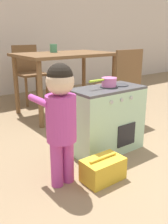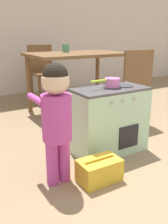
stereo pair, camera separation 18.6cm
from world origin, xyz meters
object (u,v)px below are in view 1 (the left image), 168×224
(toy_pot, at_px, (109,81))
(child_figure, at_px, (61,112))
(toy_basket, at_px, (103,169))
(cup_on_table, at_px, (53,48))
(dining_chair_near, at_px, (121,83))
(dining_table, at_px, (65,61))
(play_kitchen, at_px, (107,120))
(dining_chair_far, at_px, (29,72))

(toy_pot, xyz_separation_m, child_figure, (-0.59, -0.20, -0.10))
(toy_basket, distance_m, cup_on_table, 1.90)
(toy_pot, relative_size, dining_chair_near, 0.33)
(dining_table, height_order, cup_on_table, cup_on_table)
(toy_pot, xyz_separation_m, dining_chair_near, (0.60, 0.46, -0.16))
(toy_basket, relative_size, cup_on_table, 2.86)
(play_kitchen, height_order, dining_chair_far, dining_chair_far)
(child_figure, xyz_separation_m, toy_basket, (0.24, -0.14, -0.43))
(toy_pot, relative_size, dining_chair_far, 0.33)
(dining_table, distance_m, dining_chair_far, 0.79)
(toy_pot, height_order, toy_basket, toy_pot)
(play_kitchen, bearing_deg, toy_pot, 2.75)
(toy_pot, xyz_separation_m, toy_basket, (-0.34, -0.34, -0.53))
(play_kitchen, distance_m, dining_chair_near, 0.78)
(child_figure, distance_m, dining_table, 1.64)
(toy_pot, distance_m, cup_on_table, 1.35)
(child_figure, bearing_deg, toy_basket, -29.66)
(play_kitchen, distance_m, child_figure, 0.65)
(dining_chair_far, bearing_deg, play_kitchen, 84.24)
(toy_pot, bearing_deg, play_kitchen, -177.25)
(dining_table, relative_size, dining_chair_near, 1.43)
(toy_basket, height_order, cup_on_table, cup_on_table)
(dining_table, bearing_deg, child_figure, -124.09)
(play_kitchen, bearing_deg, dining_chair_near, 36.73)
(child_figure, distance_m, dining_chair_far, 2.24)
(play_kitchen, bearing_deg, cup_on_table, 78.46)
(play_kitchen, distance_m, toy_pot, 0.33)
(play_kitchen, relative_size, dining_table, 0.53)
(cup_on_table, bearing_deg, child_figure, -119.24)
(toy_basket, bearing_deg, play_kitchen, 45.60)
(child_figure, bearing_deg, play_kitchen, 19.25)
(play_kitchen, xyz_separation_m, cup_on_table, (0.27, 1.31, 0.52))
(dining_table, relative_size, cup_on_table, 11.69)
(child_figure, xyz_separation_m, dining_table, (0.92, 1.35, 0.14))
(play_kitchen, bearing_deg, toy_basket, -134.40)
(play_kitchen, xyz_separation_m, dining_chair_near, (0.61, 0.46, 0.17))
(dining_chair_near, bearing_deg, toy_pot, -142.84)
(child_figure, xyz_separation_m, cup_on_table, (0.84, 1.51, 0.29))
(child_figure, distance_m, cup_on_table, 1.75)
(toy_basket, bearing_deg, cup_on_table, 69.97)
(dining_chair_near, height_order, dining_chair_far, same)
(dining_table, bearing_deg, dining_chair_near, -68.72)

